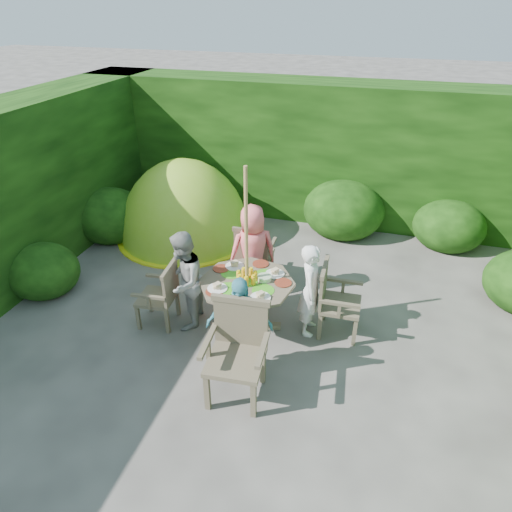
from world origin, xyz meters
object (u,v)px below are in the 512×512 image
(child_right, at_px, (311,290))
(dome_tent, at_px, (186,235))
(patio_table, at_px, (247,289))
(garden_chair_back, at_px, (254,253))
(child_left, at_px, (184,281))
(garden_chair_left, at_px, (162,294))
(parasol_pole, at_px, (247,254))
(child_back, at_px, (253,251))
(garden_chair_right, at_px, (334,299))
(garden_chair_front, at_px, (237,349))
(child_front, at_px, (239,327))

(child_right, bearing_deg, dome_tent, 48.28)
(patio_table, xyz_separation_m, garden_chair_back, (-0.24, 1.07, -0.11))
(child_right, relative_size, child_left, 0.94)
(child_right, height_order, child_left, child_left)
(garden_chair_back, bearing_deg, garden_chair_left, 55.26)
(parasol_pole, distance_m, child_back, 0.90)
(parasol_pole, relative_size, child_right, 1.76)
(garden_chair_right, relative_size, garden_chair_front, 0.88)
(child_right, height_order, child_front, child_front)
(garden_chair_right, distance_m, child_back, 1.36)
(child_front, bearing_deg, parasol_pole, 89.36)
(garden_chair_left, relative_size, child_front, 0.67)
(parasol_pole, distance_m, garden_chair_right, 1.25)
(garden_chair_left, distance_m, garden_chair_front, 1.56)
(garden_chair_back, distance_m, dome_tent, 2.01)
(garden_chair_back, height_order, child_back, child_back)
(garden_chair_front, height_order, child_front, child_front)
(garden_chair_left, bearing_deg, child_left, 97.78)
(parasol_pole, relative_size, garden_chair_right, 2.37)
(patio_table, distance_m, garden_chair_back, 1.10)
(child_back, bearing_deg, garden_chair_back, -105.71)
(patio_table, xyz_separation_m, dome_tent, (-1.85, 2.17, -0.59))
(parasol_pole, bearing_deg, child_right, 11.63)
(garden_chair_left, height_order, dome_tent, dome_tent)
(patio_table, xyz_separation_m, child_back, (-0.17, 0.78, 0.09))
(garden_chair_back, bearing_deg, patio_table, 100.75)
(garden_chair_back, relative_size, child_back, 0.67)
(garden_chair_back, distance_m, child_right, 1.37)
(patio_table, height_order, dome_tent, dome_tent)
(garden_chair_left, bearing_deg, garden_chair_front, 52.23)
(garden_chair_left, bearing_deg, parasol_pole, 96.66)
(child_back, bearing_deg, garden_chair_front, 72.01)
(dome_tent, bearing_deg, parasol_pole, -66.75)
(garden_chair_front, bearing_deg, child_back, 97.50)
(parasol_pole, xyz_separation_m, child_right, (0.78, 0.16, -0.48))
(patio_table, relative_size, child_back, 1.05)
(garden_chair_right, bearing_deg, child_front, 136.29)
(child_left, bearing_deg, child_back, 137.23)
(parasol_pole, relative_size, garden_chair_left, 2.58)
(child_back, bearing_deg, patio_table, 71.95)
(dome_tent, bearing_deg, child_back, -56.58)
(garden_chair_right, bearing_deg, parasol_pole, 100.49)
(patio_table, height_order, garden_chair_left, garden_chair_left)
(parasol_pole, height_order, child_front, parasol_pole)
(patio_table, height_order, child_left, child_left)
(garden_chair_right, bearing_deg, patio_table, 100.44)
(patio_table, xyz_separation_m, garden_chair_front, (0.23, -1.06, -0.03))
(patio_table, distance_m, child_back, 0.80)
(garden_chair_back, height_order, child_front, child_front)
(child_left, xyz_separation_m, dome_tent, (-1.06, 2.33, -0.67))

